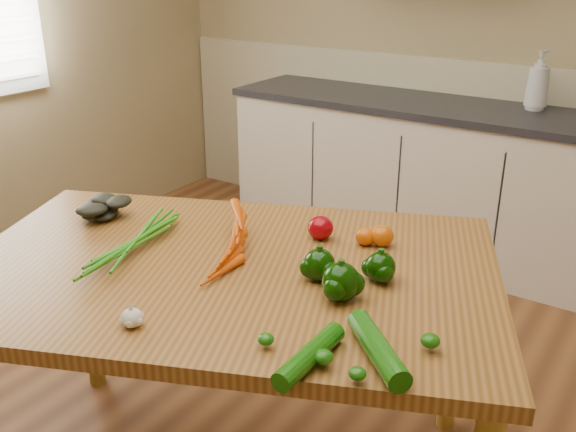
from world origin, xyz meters
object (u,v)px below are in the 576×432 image
Objects in this scene: tomato_a at (321,228)px; tomato_b at (365,236)px; tomato_c at (382,236)px; leafy_greens at (104,202)px; pepper_c at (341,282)px; zucchini_b at (310,356)px; table at (228,293)px; soap_bottle_a at (538,81)px; carrot_bunch at (201,241)px; garlic_bulb at (132,318)px; pepper_a at (319,265)px; zucchini_a at (378,349)px; pepper_b at (380,267)px.

tomato_b is (0.14, 0.04, -0.01)m from tomato_a.
leafy_greens is at bearing -160.38° from tomato_c.
zucchini_b is (0.09, -0.29, -0.03)m from pepper_c.
tomato_c is (0.32, 0.37, 0.13)m from table.
soap_bottle_a is 1.97m from tomato_a.
garlic_bulb is at bearing -95.15° from carrot_bunch.
carrot_bunch is at bearing -3.62° from leafy_greens.
pepper_a reaches higher than tomato_b.
carrot_bunch is 0.46m from leafy_greens.
soap_bottle_a is 1.07× the size of carrot_bunch.
zucchini_b is (0.44, 0.10, 0.00)m from garlic_bulb.
tomato_b is at bearing 19.28° from leafy_greens.
soap_bottle_a reaches higher than tomato_b.
tomato_a reaches higher than garlic_bulb.
table is at bearing 92.46° from garlic_bulb.
tomato_c is at bearing 102.22° from zucchini_b.
pepper_a is at bearing -7.92° from table.
tomato_c reaches higher than zucchini_a.
soap_bottle_a is 1.93m from tomato_b.
zucchini_a reaches higher than table.
pepper_b is 0.36× the size of zucchini_b.
tomato_a is 0.20m from tomato_c.
table is at bearing 148.51° from zucchini_b.
pepper_c reaches higher than pepper_a.
pepper_a is at bearing 61.01° from garlic_bulb.
tomato_a reaches higher than tomato_b.
pepper_c is at bearing 106.46° from zucchini_b.
garlic_bulb is 0.65× the size of pepper_b.
carrot_bunch is at bearing 178.43° from pepper_c.
leafy_greens is at bearing 168.57° from zucchini_a.
table is at bearing -5.19° from leafy_greens.
tomato_a is 0.35× the size of zucchini_b.
table is 7.19× the size of zucchini_a.
garlic_bulb is 0.67× the size of tomato_a.
tomato_b is (0.85, 0.30, -0.03)m from leafy_greens.
leafy_greens is 0.75m from tomato_a.
garlic_bulb is at bearing -132.07° from pepper_c.
zucchini_b is at bearing -84.27° from pepper_b.
pepper_a is (0.27, 0.07, 0.14)m from table.
soap_bottle_a is 2.68m from garlic_bulb.
zucchini_a is at bearing -47.96° from tomato_a.
pepper_a is at bearing 140.27° from zucchini_a.
pepper_c reaches higher than table.
tomato_c is at bearing 19.62° from leafy_greens.
pepper_a is (0.25, 0.46, 0.02)m from garlic_bulb.
zucchini_a is at bearing -43.32° from pepper_c.
tomato_c is at bearing 80.79° from pepper_a.
zucchini_a is at bearing -65.02° from tomato_c.
pepper_c is (0.95, -0.04, -0.01)m from leafy_greens.
pepper_b is at bearing -28.45° from tomato_a.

